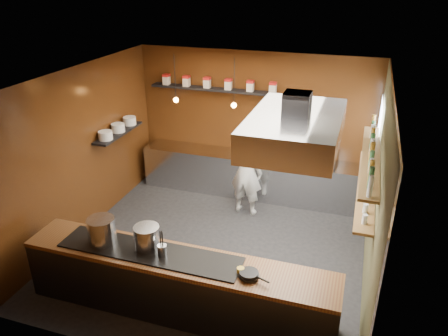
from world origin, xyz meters
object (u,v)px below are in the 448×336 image
at_px(stockpot_large, 102,231).
at_px(stockpot_small, 147,237).
at_px(chef, 246,172).
at_px(espresso_machine, 327,156).
at_px(extractor_hood, 295,128).

bearing_deg(stockpot_large, stockpot_small, 6.69).
bearing_deg(chef, espresso_machine, -144.18).
height_order(stockpot_small, espresso_machine, stockpot_small).
bearing_deg(espresso_machine, extractor_hood, -100.87).
height_order(stockpot_small, chef, chef).
relative_size(stockpot_large, espresso_machine, 1.08).
xyz_separation_m(extractor_hood, espresso_machine, (0.29, 2.61, -1.42)).
bearing_deg(stockpot_small, espresso_machine, 61.29).
bearing_deg(stockpot_large, espresso_machine, 54.64).
bearing_deg(espresso_machine, chef, -155.58).
relative_size(extractor_hood, stockpot_small, 5.62).
relative_size(stockpot_large, chef, 0.22).
distance_m(extractor_hood, espresso_machine, 2.98).
bearing_deg(stockpot_large, extractor_hood, 26.48).
relative_size(extractor_hood, chef, 1.13).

